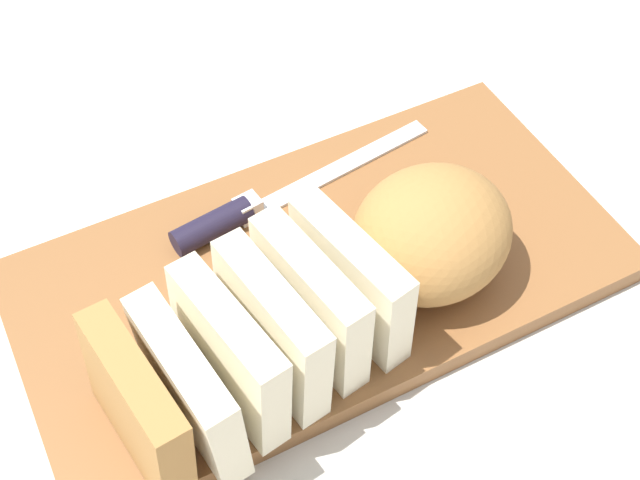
% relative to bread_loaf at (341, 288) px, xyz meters
% --- Properties ---
extents(ground_plane, '(3.00, 3.00, 0.00)m').
position_rel_bread_loaf_xyz_m(ground_plane, '(-0.01, -0.06, -0.07)').
color(ground_plane, beige).
extents(cutting_board, '(0.48, 0.26, 0.02)m').
position_rel_bread_loaf_xyz_m(cutting_board, '(-0.01, -0.06, -0.06)').
color(cutting_board, brown).
rests_on(cutting_board, ground_plane).
extents(bread_loaf, '(0.34, 0.15, 0.09)m').
position_rel_bread_loaf_xyz_m(bread_loaf, '(0.00, 0.00, 0.00)').
color(bread_loaf, '#A8753D').
rests_on(bread_loaf, cutting_board).
extents(bread_knife, '(0.25, 0.04, 0.02)m').
position_rel_bread_loaf_xyz_m(bread_knife, '(0.02, -0.13, -0.04)').
color(bread_knife, silver).
rests_on(bread_knife, cutting_board).
extents(crumb_near_knife, '(0.00, 0.00, 0.00)m').
position_rel_bread_loaf_xyz_m(crumb_near_knife, '(-0.01, -0.01, -0.04)').
color(crumb_near_knife, tan).
rests_on(crumb_near_knife, cutting_board).
extents(crumb_near_loaf, '(0.01, 0.01, 0.01)m').
position_rel_bread_loaf_xyz_m(crumb_near_loaf, '(0.02, 0.01, -0.04)').
color(crumb_near_loaf, tan).
rests_on(crumb_near_loaf, cutting_board).
extents(crumb_stray_left, '(0.01, 0.01, 0.01)m').
position_rel_bread_loaf_xyz_m(crumb_stray_left, '(-0.03, -0.09, -0.04)').
color(crumb_stray_left, tan).
rests_on(crumb_stray_left, cutting_board).
extents(crumb_stray_right, '(0.00, 0.00, 0.00)m').
position_rel_bread_loaf_xyz_m(crumb_stray_right, '(-0.05, -0.01, -0.05)').
color(crumb_stray_right, tan).
rests_on(crumb_stray_right, cutting_board).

